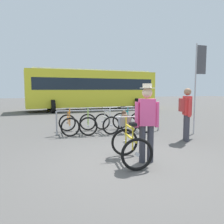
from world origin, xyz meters
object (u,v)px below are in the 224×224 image
Objects in this scene: racked_bike_white at (107,122)px; banner_flag at (199,72)px; racked_bike_red at (141,121)px; featured_bicycle at (129,139)px; bus_distant at (93,88)px; racked_bike_orange at (69,124)px; racked_bike_teal at (124,122)px; pedestrian_with_backpack at (186,111)px; person_with_featured_bike at (147,120)px; racked_bike_lime at (88,123)px.

racked_bike_white is 3.79m from banner_flag.
banner_flag reaches higher than racked_bike_red.
featured_bicycle is 0.12× the size of bus_distant.
racked_bike_orange is 0.97× the size of racked_bike_teal.
bus_distant is at bearing 90.64° from pedestrian_with_backpack.
racked_bike_white is 0.65× the size of person_with_featured_bike.
racked_bike_white is at bearing 156.47° from banner_flag.
person_with_featured_bike is (-1.61, -3.45, 0.58)m from racked_bike_red.
pedestrian_with_backpack is (3.28, -2.31, 0.57)m from racked_bike_orange.
person_with_featured_bike is (-0.22, -3.57, 0.58)m from racked_bike_white.
person_with_featured_bike reaches higher than featured_bicycle.
racked_bike_lime is at bearing -105.04° from bus_distant.
racked_bike_white is 0.98× the size of racked_bike_teal.
banner_flag is at bearing 36.93° from pedestrian_with_backpack.
racked_bike_orange is 0.64× the size of person_with_featured_bike.
pedestrian_with_backpack is (2.10, 1.39, -0.01)m from person_with_featured_bike.
banner_flag is (2.33, -1.26, 1.86)m from racked_bike_teal.
racked_bike_white is 1.40m from racked_bike_red.
bus_distant is (2.29, 12.55, 1.25)m from featured_bicycle.
racked_bike_orange and racked_bike_teal have the same top height.
banner_flag reaches higher than bus_distant.
racked_bike_teal is 0.92× the size of featured_bicycle.
banner_flag is at bearing -23.53° from racked_bike_white.
banner_flag is at bearing 29.62° from featured_bicycle.
person_with_featured_bike is 12.95m from bus_distant.
bus_distant reaches higher than racked_bike_orange.
featured_bicycle reaches higher than racked_bike_teal.
bus_distant reaches higher than pedestrian_with_backpack.
racked_bike_lime and racked_bike_white have the same top height.
bus_distant is at bearing 74.96° from racked_bike_lime.
banner_flag is (1.15, 0.86, 1.29)m from pedestrian_with_backpack.
racked_bike_teal is at bearing -96.53° from bus_distant.
banner_flag is (3.73, -1.38, 1.86)m from racked_bike_lime.
racked_bike_teal is 0.66× the size of person_with_featured_bike.
pedestrian_with_backpack reaches higher than racked_bike_orange.
racked_bike_orange is 0.92× the size of racked_bike_lime.
racked_bike_red is 2.19m from pedestrian_with_backpack.
bus_distant is (-0.13, 11.38, 0.80)m from pedestrian_with_backpack.
racked_bike_teal is 3.24m from banner_flag.
racked_bike_red is at bearing -5.15° from racked_bike_teal.
featured_bicycle is at bearing -150.38° from banner_flag.
person_with_featured_bike is (0.48, -3.64, 0.58)m from racked_bike_lime.
featured_bicycle is 12.82m from bus_distant.
racked_bike_lime is 3.47m from pedestrian_with_backpack.
banner_flag is (3.03, -1.32, 1.86)m from racked_bike_white.
banner_flag reaches higher than racked_bike_orange.
pedestrian_with_backpack is at bearing -49.18° from racked_bike_white.
person_with_featured_bike is 1.05× the size of pedestrian_with_backpack.
featured_bicycle is at bearing -120.93° from racked_bike_red.
banner_flag is (3.25, 2.25, 1.28)m from person_with_featured_bike.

